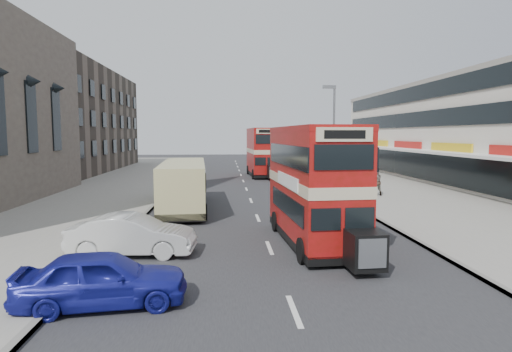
# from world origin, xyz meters

# --- Properties ---
(ground) EXTENTS (160.00, 160.00, 0.00)m
(ground) POSITION_xyz_m (0.00, 0.00, 0.00)
(ground) COLOR #28282B
(ground) RESTS_ON ground
(road_surface) EXTENTS (12.00, 90.00, 0.01)m
(road_surface) POSITION_xyz_m (0.00, 20.00, 0.01)
(road_surface) COLOR #28282B
(road_surface) RESTS_ON ground
(pavement_right) EXTENTS (12.00, 90.00, 0.15)m
(pavement_right) POSITION_xyz_m (12.00, 20.00, 0.07)
(pavement_right) COLOR gray
(pavement_right) RESTS_ON ground
(pavement_left) EXTENTS (12.00, 90.00, 0.15)m
(pavement_left) POSITION_xyz_m (-12.00, 20.00, 0.07)
(pavement_left) COLOR gray
(pavement_left) RESTS_ON ground
(kerb_left) EXTENTS (0.20, 90.00, 0.16)m
(kerb_left) POSITION_xyz_m (-6.10, 20.00, 0.07)
(kerb_left) COLOR gray
(kerb_left) RESTS_ON ground
(kerb_right) EXTENTS (0.20, 90.00, 0.16)m
(kerb_right) POSITION_xyz_m (6.10, 20.00, 0.07)
(kerb_right) COLOR gray
(kerb_right) RESTS_ON ground
(brick_terrace) EXTENTS (14.00, 28.00, 12.00)m
(brick_terrace) POSITION_xyz_m (-22.00, 38.00, 6.00)
(brick_terrace) COLOR #66594C
(brick_terrace) RESTS_ON ground
(commercial_row) EXTENTS (9.90, 46.20, 9.30)m
(commercial_row) POSITION_xyz_m (19.95, 22.00, 4.70)
(commercial_row) COLOR beige
(commercial_row) RESTS_ON ground
(street_lamp) EXTENTS (1.00, 0.20, 8.12)m
(street_lamp) POSITION_xyz_m (6.52, 18.00, 4.78)
(street_lamp) COLOR slate
(street_lamp) RESTS_ON ground
(bus_main) EXTENTS (2.79, 8.39, 4.59)m
(bus_main) POSITION_xyz_m (1.84, 2.61, 2.42)
(bus_main) COLOR black
(bus_main) RESTS_ON ground
(bus_second) EXTENTS (2.78, 8.93, 4.89)m
(bus_second) POSITION_xyz_m (2.14, 30.52, 2.58)
(bus_second) COLOR black
(bus_second) RESTS_ON ground
(coach) EXTENTS (3.04, 9.89, 2.59)m
(coach) POSITION_xyz_m (-4.17, 11.14, 1.53)
(coach) COLOR black
(coach) RESTS_ON ground
(car_left_near) EXTENTS (4.46, 2.24, 1.46)m
(car_left_near) POSITION_xyz_m (-4.88, -3.32, 0.73)
(car_left_near) COLOR #1B1F95
(car_left_near) RESTS_ON ground
(car_left_front) EXTENTS (4.67, 1.94, 1.50)m
(car_left_front) POSITION_xyz_m (-5.13, 1.40, 0.75)
(car_left_front) COLOR silver
(car_left_front) RESTS_ON ground
(car_right_a) EXTENTS (4.78, 2.40, 1.33)m
(car_right_a) POSITION_xyz_m (5.16, 18.00, 0.67)
(car_right_a) COLOR maroon
(car_right_a) RESTS_ON ground
(car_right_b) EXTENTS (4.33, 2.19, 1.17)m
(car_right_b) POSITION_xyz_m (5.52, 22.09, 0.59)
(car_right_b) COLOR #C08413
(car_right_b) RESTS_ON ground
(pedestrian_near) EXTENTS (0.84, 0.67, 1.99)m
(pedestrian_near) POSITION_xyz_m (8.78, 14.66, 1.14)
(pedestrian_near) COLOR gray
(pedestrian_near) RESTS_ON pavement_right
(cyclist) EXTENTS (0.64, 1.69, 1.87)m
(cyclist) POSITION_xyz_m (4.39, 19.39, 0.62)
(cyclist) COLOR gray
(cyclist) RESTS_ON ground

